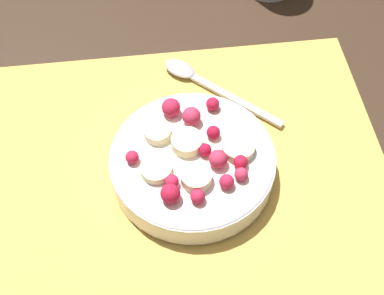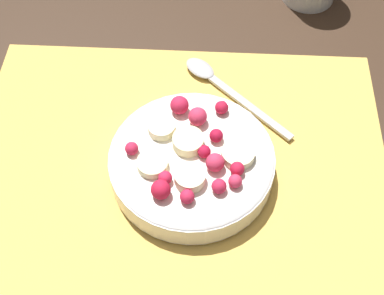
% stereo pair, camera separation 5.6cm
% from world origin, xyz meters
% --- Properties ---
extents(ground_plane, '(3.00, 3.00, 0.00)m').
position_xyz_m(ground_plane, '(0.00, 0.00, 0.00)').
color(ground_plane, '#382619').
extents(placemat, '(0.47, 0.38, 0.01)m').
position_xyz_m(placemat, '(0.00, 0.00, 0.00)').
color(placemat, '#E0B251').
rests_on(placemat, ground_plane).
extents(fruit_bowl, '(0.18, 0.18, 0.05)m').
position_xyz_m(fruit_bowl, '(-0.02, -0.00, 0.03)').
color(fruit_bowl, white).
rests_on(fruit_bowl, placemat).
extents(spoon, '(0.14, 0.13, 0.01)m').
position_xyz_m(spoon, '(-0.04, -0.13, 0.01)').
color(spoon, '#B2B2B7').
rests_on(spoon, placemat).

